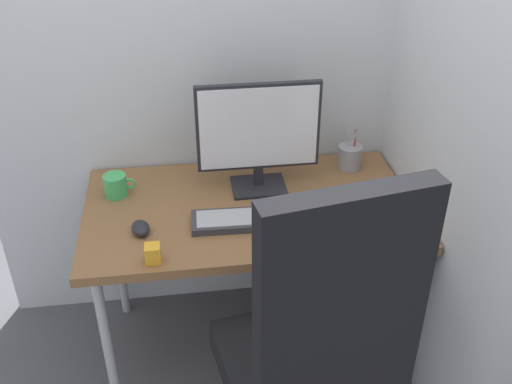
{
  "coord_description": "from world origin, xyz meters",
  "views": [
    {
      "loc": [
        -0.23,
        -1.85,
        1.95
      ],
      "look_at": [
        0.02,
        -0.07,
        0.83
      ],
      "focal_mm": 41.45,
      "sensor_mm": 36.0,
      "label": 1
    }
  ],
  "objects": [
    {
      "name": "ground_plane",
      "position": [
        0.0,
        0.0,
        0.0
      ],
      "size": [
        8.0,
        8.0,
        0.0
      ],
      "primitive_type": "plane",
      "color": "#4C4C51"
    },
    {
      "name": "wall_side_right",
      "position": [
        0.65,
        -0.12,
        1.4
      ],
      "size": [
        0.04,
        1.57,
        2.8
      ],
      "primitive_type": "cube",
      "color": "silver",
      "rests_on": "ground_plane"
    },
    {
      "name": "desk",
      "position": [
        0.0,
        0.0,
        0.67
      ],
      "size": [
        1.24,
        0.7,
        0.73
      ],
      "color": "brown",
      "rests_on": "ground_plane"
    },
    {
      "name": "office_chair",
      "position": [
        0.11,
        -0.67,
        0.65
      ],
      "size": [
        0.64,
        0.64,
        1.27
      ],
      "color": "black",
      "rests_on": "ground_plane"
    },
    {
      "name": "filing_cabinet",
      "position": [
        0.36,
        0.01,
        0.32
      ],
      "size": [
        0.38,
        0.55,
        0.63
      ],
      "color": "gray",
      "rests_on": "ground_plane"
    },
    {
      "name": "monitor",
      "position": [
        0.05,
        0.13,
        0.97
      ],
      "size": [
        0.47,
        0.17,
        0.43
      ],
      "color": "black",
      "rests_on": "desk"
    },
    {
      "name": "keyboard",
      "position": [
        0.01,
        -0.12,
        0.74
      ],
      "size": [
        0.47,
        0.15,
        0.03
      ],
      "color": "#333338",
      "rests_on": "desk"
    },
    {
      "name": "mouse",
      "position": [
        -0.4,
        -0.13,
        0.75
      ],
      "size": [
        0.08,
        0.1,
        0.04
      ],
      "primitive_type": "ellipsoid",
      "rotation": [
        0.0,
        0.0,
        0.24
      ],
      "color": "black",
      "rests_on": "desk"
    },
    {
      "name": "pen_holder",
      "position": [
        0.45,
        0.23,
        0.78
      ],
      "size": [
        0.1,
        0.1,
        0.17
      ],
      "color": "gray",
      "rests_on": "desk"
    },
    {
      "name": "notebook",
      "position": [
        0.41,
        -0.17,
        0.74
      ],
      "size": [
        0.16,
        0.2,
        0.02
      ],
      "primitive_type": "cube",
      "rotation": [
        0.0,
        0.0,
        0.2
      ],
      "color": "beige",
      "rests_on": "desk"
    },
    {
      "name": "coffee_mug",
      "position": [
        -0.5,
        0.14,
        0.77
      ],
      "size": [
        0.12,
        0.09,
        0.09
      ],
      "color": "#3FAD59",
      "rests_on": "desk"
    },
    {
      "name": "desk_clamp_accessory",
      "position": [
        -0.36,
        -0.29,
        0.76
      ],
      "size": [
        0.05,
        0.05,
        0.06
      ],
      "primitive_type": "cube",
      "color": "orange",
      "rests_on": "desk"
    }
  ]
}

